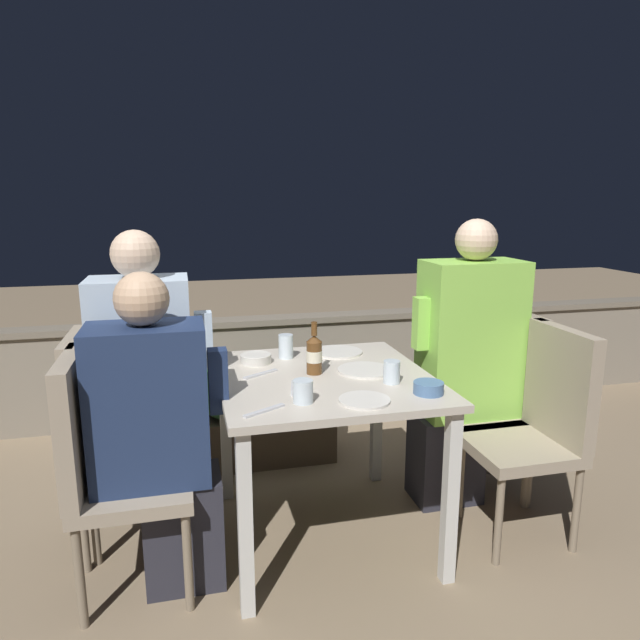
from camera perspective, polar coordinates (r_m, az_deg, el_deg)
The scene contains 24 objects.
ground_plane at distance 2.69m, azimuth 0.38°, elevation -20.52°, with size 16.00×16.00×0.00m, color #847056.
parapet_wall at distance 3.90m, azimuth -5.02°, elevation -4.46°, with size 9.00×0.18×0.67m.
dining_table at distance 2.41m, azimuth 0.40°, elevation -7.72°, with size 0.87×0.94×0.73m.
planter_hedge at distance 3.25m, azimuth -5.54°, elevation -8.17°, with size 0.75×0.47×0.58m.
chair_left_near at distance 2.25m, azimuth -20.90°, elevation -12.72°, with size 0.42×0.42×0.92m.
person_navy_jumper at distance 2.20m, azimuth -15.71°, elevation -11.05°, with size 0.49×0.26×1.21m.
chair_left_far at distance 2.54m, azimuth -20.83°, elevation -9.76°, with size 0.42×0.42×0.92m.
person_blue_shirt at distance 2.48m, azimuth -16.48°, elevation -6.80°, with size 0.48×0.26×1.33m.
chair_right_near at distance 2.64m, azimuth 21.16°, elevation -8.96°, with size 0.42×0.42×0.92m.
chair_right_far at distance 2.93m, azimuth 17.49°, elevation -6.62°, with size 0.42×0.42×0.92m.
person_green_blouse at distance 2.79m, azimuth 14.18°, elevation -4.32°, with size 0.51×0.26×1.36m.
beer_bottle at distance 2.38m, azimuth -0.58°, elevation -3.42°, with size 0.07×0.07×0.22m.
plate_0 at distance 2.71m, azimuth 1.78°, elevation -3.21°, with size 0.23×0.23×0.01m.
plate_1 at distance 2.44m, azimuth 4.50°, elevation -5.01°, with size 0.23×0.23×0.01m.
plate_2 at distance 2.09m, azimuth 4.47°, elevation -7.99°, with size 0.19×0.19×0.01m.
bowl_0 at distance 2.19m, azimuth 10.80°, elevation -6.60°, with size 0.11×0.11×0.05m.
bowl_1 at distance 2.56m, azimuth -6.43°, elevation -3.78°, with size 0.14×0.14×0.04m.
glass_cup_0 at distance 2.29m, azimuth 7.18°, elevation -5.17°, with size 0.07×0.07×0.09m.
glass_cup_1 at distance 2.62m, azimuth -3.44°, elevation -2.65°, with size 0.07×0.07×0.11m.
glass_cup_2 at distance 2.06m, azimuth -1.71°, elevation -7.15°, with size 0.07×0.07×0.08m.
fork_0 at distance 2.21m, azimuth -2.65°, elevation -6.81°, with size 0.06×0.17×0.01m.
fork_1 at distance 2.39m, azimuth -5.96°, elevation -5.40°, with size 0.16×0.11×0.01m.
fork_2 at distance 2.00m, azimuth -5.58°, elevation -9.01°, with size 0.16×0.10×0.01m.
potted_plant at distance 3.43m, azimuth 14.87°, elevation -5.09°, with size 0.33×0.33×0.75m.
Camera 1 is at (-0.56, -2.20, 1.46)m, focal length 32.00 mm.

